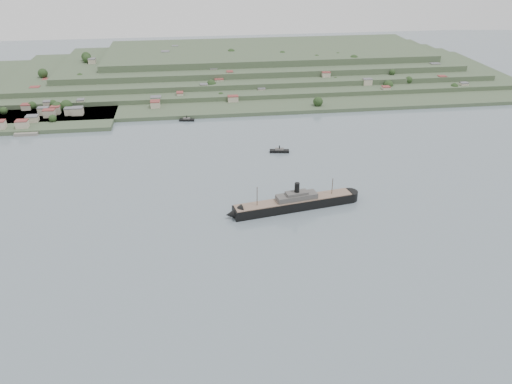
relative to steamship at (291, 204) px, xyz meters
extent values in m
plane|color=slate|center=(-20.58, -27.63, -4.42)|extent=(1400.00, 1400.00, 0.00)
cube|color=#384931|center=(-20.58, 332.37, -2.42)|extent=(760.00, 260.00, 4.00)
cube|color=#384931|center=(-0.58, 357.37, 2.08)|extent=(680.00, 220.00, 5.00)
cube|color=#384931|center=(14.42, 372.37, 7.58)|extent=(600.00, 200.00, 6.00)
cube|color=#384931|center=(29.42, 387.37, 14.08)|extent=(520.00, 180.00, 7.00)
cube|color=#384931|center=(44.42, 402.37, 21.58)|extent=(440.00, 160.00, 8.00)
cube|color=#384931|center=(-220.58, 222.37, -2.42)|extent=(150.00, 90.00, 4.00)
cube|color=gray|center=(-225.58, 180.37, -3.02)|extent=(22.00, 14.00, 2.80)
cube|color=black|center=(2.29, 0.41, -1.00)|extent=(88.56, 26.86, 6.83)
cone|color=black|center=(-40.97, -7.25, -1.00)|extent=(13.58, 13.58, 11.72)
cylinder|color=black|center=(45.55, 8.07, -1.00)|extent=(11.72, 11.72, 6.83)
cube|color=#786050|center=(2.29, 0.41, 2.71)|extent=(86.47, 25.56, 0.59)
cube|color=#4B4846|center=(4.21, 0.75, 4.86)|extent=(30.37, 13.76, 3.91)
cube|color=#4B4846|center=(4.21, 0.75, 7.49)|extent=(16.57, 9.45, 2.44)
cylinder|color=black|center=(4.21, 0.75, 11.20)|extent=(3.51, 3.51, 8.79)
cylinder|color=#3E2C1C|center=(-24.63, -4.36, 9.25)|extent=(0.49, 0.49, 15.62)
cylinder|color=#3E2C1C|center=(31.13, 5.51, 8.28)|extent=(0.49, 0.49, 13.67)
cube|color=black|center=(-71.05, 197.37, -3.38)|extent=(15.99, 6.55, 2.07)
cube|color=#4B4846|center=(-71.05, 197.37, -1.83)|extent=(7.42, 4.44, 1.55)
cylinder|color=black|center=(-71.05, 197.37, -0.10)|extent=(0.86, 0.86, 3.02)
cube|color=black|center=(10.01, 102.39, -3.27)|extent=(17.76, 7.37, 2.30)
cube|color=#4B4846|center=(10.01, 102.39, -1.55)|extent=(8.25, 4.97, 1.72)
cylinder|color=black|center=(10.01, 102.39, 0.37)|extent=(0.96, 0.96, 3.35)
camera|label=1|loc=(-65.45, -302.45, 170.68)|focal=35.00mm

